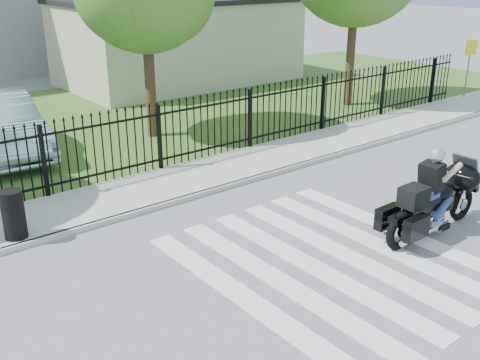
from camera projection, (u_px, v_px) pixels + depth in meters
ground at (330, 261)px, 10.30m from camera, size 120.00×120.00×0.00m
crosswalk at (330, 261)px, 10.30m from camera, size 5.00×5.50×0.01m
sidewalk at (182, 181)px, 13.94m from camera, size 40.00×2.00×0.12m
curb at (205, 193)px, 13.21m from camera, size 40.00×0.12×0.12m
grass_strip at (70, 124)px, 19.07m from camera, size 40.00×12.00×0.02m
iron_fence at (160, 139)px, 14.36m from camera, size 26.00×0.04×1.80m
building_low at (179, 43)px, 25.43m from camera, size 10.00×6.00×3.50m
building_low_roof at (177, 0)px, 24.76m from camera, size 10.20×6.20×0.20m
motorcycle_rider at (432, 198)px, 11.07m from camera, size 2.85×0.84×1.89m
parked_car at (0, 125)px, 15.76m from camera, size 2.15×5.22×1.68m
traffic_sign at (470, 57)px, 21.86m from camera, size 0.46×0.22×2.24m
litter_bin at (13, 214)px, 10.76m from camera, size 0.46×0.46×0.97m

